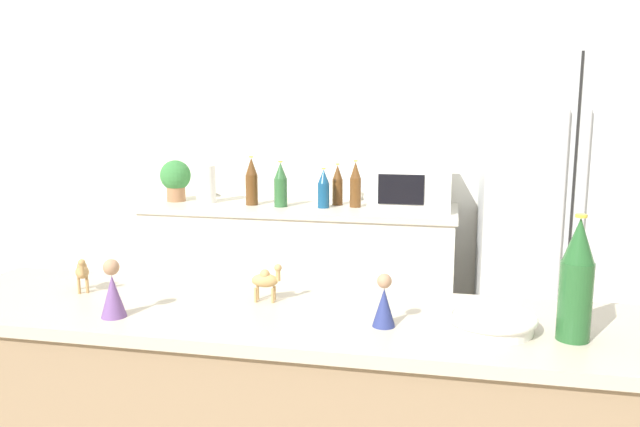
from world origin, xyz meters
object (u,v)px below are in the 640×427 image
Objects in this scene: back_bottle_4 at (281,185)px; camel_figurine_second at (82,271)px; back_bottle_2 at (338,185)px; wise_man_figurine_crimson at (113,292)px; fruit_bowl at (491,321)px; potted_plant at (176,178)px; back_bottle_0 at (355,185)px; paper_towel_roll at (206,184)px; camel_figurine at (266,280)px; refrigerator at (559,215)px; wise_man_figurine_purple at (384,304)px; back_bottle_3 at (324,189)px; back_bottle_1 at (252,182)px; microwave at (411,186)px; wine_bottle at (576,281)px.

camel_figurine_second is (-0.13, -1.92, -0.04)m from back_bottle_4.
back_bottle_2 is 2.24× the size of camel_figurine_second.
fruit_bowl is at bearing 6.05° from wise_man_figurine_crimson.
back_bottle_2 is (1.06, 0.07, -0.03)m from potted_plant.
back_bottle_0 is at bearing 80.70° from wise_man_figurine_crimson.
paper_towel_roll is at bearing 128.62° from fruit_bowl.
fruit_bowl is 0.67m from camel_figurine.
wise_man_figurine_purple is (-0.77, -2.03, 0.08)m from refrigerator.
paper_towel_roll is 0.83× the size of back_bottle_0.
wise_man_figurine_crimson reaches higher than camel_figurine_second.
camel_figurine_second is at bearing -93.93° from back_bottle_4.
potted_plant is 2.34m from wise_man_figurine_crimson.
back_bottle_3 is 2.14m from wise_man_figurine_purple.
back_bottle_0 reaches higher than wise_man_figurine_purple.
back_bottle_1 is at bearing 109.29° from camel_figurine.
back_bottle_0 is at bearing 0.33° from potted_plant.
wise_man_figurine_purple is (1.36, -2.09, -0.03)m from paper_towel_roll.
microwave is at bearing 0.83° from potted_plant.
camel_figurine_second is at bearing 138.20° from wise_man_figurine_crimson.
microwave reaches higher than wise_man_figurine_purple.
microwave is (-0.84, 0.10, 0.13)m from refrigerator.
wise_man_figurine_purple is (0.38, -0.14, -0.01)m from camel_figurine.
microwave is 2.13m from fruit_bowl.
back_bottle_2 is 0.92× the size of back_bottle_4.
wise_man_figurine_purple reaches higher than camel_figurine_second.
wise_man_figurine_crimson is at bearing -69.55° from potted_plant.
wise_man_figurine_crimson is at bearing -99.30° from back_bottle_0.
paper_towel_roll reaches higher than wise_man_figurine_crimson.
back_bottle_3 is at bearing 178.94° from refrigerator.
wine_bottle is 0.50m from wise_man_figurine_purple.
potted_plant is 1.10× the size of back_bottle_3.
back_bottle_3 is 0.74× the size of wine_bottle.
wine_bottle is 2.83× the size of camel_figurine_second.
back_bottle_1 is 1.25× the size of back_bottle_3.
back_bottle_3 reaches higher than camel_figurine_second.
back_bottle_0 is 0.65m from back_bottle_1.
wise_man_figurine_purple is (-0.49, -0.00, -0.09)m from wine_bottle.
wine_bottle is 1.94× the size of wise_man_figurine_crimson.
wise_man_figurine_crimson is (0.09, -2.12, -0.03)m from back_bottle_4.
back_bottle_3 is at bearing 96.33° from camel_figurine.
back_bottle_0 reaches higher than microwave.
wise_man_figurine_crimson is 1.14× the size of wise_man_figurine_purple.
microwave reaches higher than potted_plant.
refrigerator is 5.52× the size of wine_bottle.
back_bottle_2 is at bearing 103.54° from wise_man_figurine_purple.
back_bottle_3 is (0.46, -0.01, -0.03)m from back_bottle_1.
fruit_bowl is 1.27m from camel_figurine_second.
potted_plant is 2.30× the size of camel_figurine_second.
back_bottle_3 is 2.20m from fruit_bowl.
back_bottle_1 is at bearing -175.68° from back_bottle_0.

